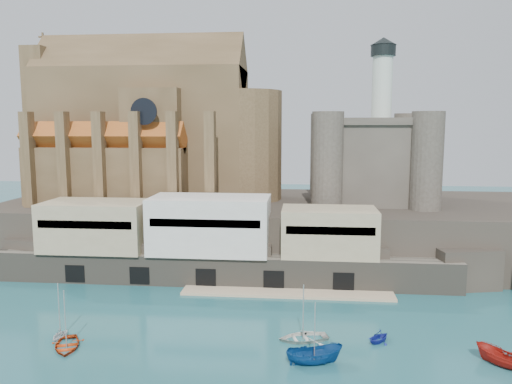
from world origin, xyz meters
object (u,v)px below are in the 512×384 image
Objects in this scene: castle_keep at (371,156)px; church at (154,134)px; boat_2 at (314,364)px; boat_0 at (67,348)px.

church is at bearing 178.89° from castle_keep.
church is at bearing 19.31° from boat_2.
church is 8.87× the size of boat_0.
boat_0 is 26.56m from boat_2.
church reaches higher than boat_2.
boat_0 is (3.01, -43.30, -22.13)m from church.
castle_keep is 48.52m from boat_2.
castle_keep is 59.39m from boat_0.
church is 48.72m from boat_0.
castle_keep is at bearing -28.04° from boat_2.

